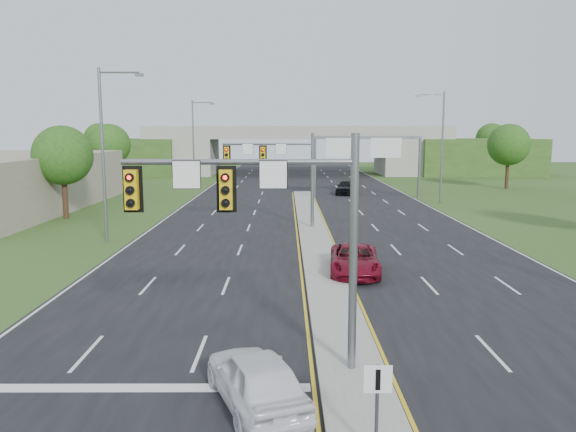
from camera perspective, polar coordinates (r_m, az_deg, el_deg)
The scene contains 22 objects.
ground at distance 17.24m, azimuth 6.45°, elevation -15.57°, with size 240.00×240.00×0.00m, color #304B1A.
road at distance 51.15m, azimuth 1.95°, elevation 0.59°, with size 24.00×160.00×0.02m, color black.
median at distance 39.29m, azimuth 2.60°, elevation -1.67°, with size 2.00×54.00×0.16m, color gray.
lane_markings at distance 45.11m, azimuth 1.47°, elevation -0.44°, with size 23.72×160.00×0.01m.
signal_mast_near at distance 15.73m, azimuth -1.45°, elevation 0.13°, with size 6.62×0.60×7.00m.
signal_mast_far at distance 40.62m, azimuth -0.69°, elevation 5.24°, with size 6.62×0.60×7.00m.
keep_right_sign at distance 12.54m, azimuth 9.06°, elevation -17.61°, with size 0.60×0.13×2.20m.
sign_gantry at distance 61.19m, azimuth 7.93°, elevation 6.73°, with size 11.58×0.44×6.67m.
overpass at distance 95.71m, azimuth 0.95°, elevation 6.39°, with size 80.00×14.00×8.10m.
lightpole_l_mid at distance 37.42m, azimuth -18.03°, elevation 6.67°, with size 2.85×0.25×11.00m.
lightpole_l_far at distance 71.55m, azimuth -9.44°, elevation 7.62°, with size 2.85×0.25×11.00m.
lightpole_r_far at distance 57.68m, azimuth 15.21°, elevation 7.27°, with size 2.85×0.25×11.00m.
tree_l_near at distance 49.12m, azimuth -21.92°, elevation 5.72°, with size 4.80×4.80×7.60m.
tree_l_mid at distance 74.02m, azimuth -17.69°, elevation 6.90°, with size 5.20×5.20×8.12m.
tree_r_mid at distance 75.97m, azimuth 21.51°, elevation 6.74°, with size 5.20×5.20×8.12m.
tree_back_a at distance 115.42m, azimuth -18.58°, elevation 7.44°, with size 6.00×6.00×8.85m.
tree_back_b at distance 111.84m, azimuth -11.70°, elevation 7.52°, with size 5.60×5.60×8.32m.
tree_back_c at distance 112.67m, azimuth 13.21°, elevation 7.48°, with size 5.60×5.60×8.32m.
tree_back_d at distance 116.68m, azimuth 19.97°, elevation 7.38°, with size 6.00×6.00×8.85m.
car_white at distance 14.98m, azimuth -3.26°, elevation -16.11°, with size 1.79×4.45×1.52m, color white.
car_far_a at distance 28.22m, azimuth 6.78°, elevation -4.42°, with size 2.39×5.19×1.44m, color maroon.
car_far_c at distance 64.78m, azimuth 5.94°, elevation 2.96°, with size 1.96×4.87×1.66m, color black.
Camera 1 is at (-1.92, -15.63, 7.00)m, focal length 35.00 mm.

